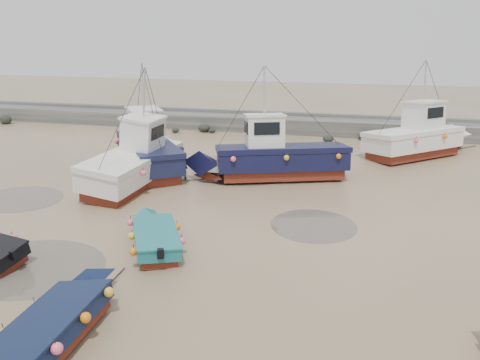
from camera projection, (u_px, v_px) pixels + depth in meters
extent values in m
plane|color=tan|center=(172.00, 244.00, 18.49)|extent=(120.00, 120.00, 0.00)
cube|color=slate|center=(268.00, 124.00, 38.68)|extent=(60.00, 2.20, 1.20)
cube|color=slate|center=(271.00, 113.00, 39.58)|extent=(60.00, 0.60, 0.25)
ellipsoid|color=black|center=(328.00, 139.00, 34.91)|extent=(0.84, 0.86, 0.51)
ellipsoid|color=black|center=(365.00, 135.00, 35.74)|extent=(0.98, 1.07, 0.72)
ellipsoid|color=black|center=(457.00, 144.00, 33.43)|extent=(0.78, 0.90, 0.59)
ellipsoid|color=black|center=(204.00, 128.00, 38.44)|extent=(0.99, 0.80, 0.58)
ellipsoid|color=black|center=(427.00, 143.00, 34.09)|extent=(0.54, 0.46, 0.30)
ellipsoid|color=black|center=(4.00, 122.00, 41.74)|extent=(0.65, 0.64, 0.43)
ellipsoid|color=black|center=(391.00, 140.00, 34.82)|extent=(0.61, 0.47, 0.46)
ellipsoid|color=black|center=(212.00, 130.00, 38.14)|extent=(0.61, 0.53, 0.32)
ellipsoid|color=black|center=(409.00, 139.00, 35.11)|extent=(0.67, 0.55, 0.43)
ellipsoid|color=black|center=(152.00, 128.00, 38.28)|extent=(1.09, 0.88, 0.72)
ellipsoid|color=black|center=(175.00, 130.00, 38.20)|extent=(0.65, 0.60, 0.37)
ellipsoid|color=black|center=(389.00, 140.00, 34.30)|extent=(0.88, 0.64, 0.62)
ellipsoid|color=black|center=(251.00, 134.00, 36.77)|extent=(0.64, 0.62, 0.48)
ellipsoid|color=black|center=(6.00, 120.00, 41.80)|extent=(1.10, 0.87, 0.86)
ellipsoid|color=black|center=(366.00, 138.00, 35.64)|extent=(0.55, 0.45, 0.29)
cylinder|color=#5A5248|center=(33.00, 267.00, 16.71)|extent=(5.25, 5.25, 0.01)
cylinder|color=#5A5248|center=(313.00, 225.00, 20.24)|extent=(3.74, 3.74, 0.01)
cylinder|color=#5A5248|center=(19.00, 199.00, 23.39)|extent=(4.38, 4.38, 0.01)
cylinder|color=#5A5248|center=(247.00, 167.00, 28.73)|extent=(6.88, 6.88, 0.01)
cube|color=maroon|center=(51.00, 342.00, 12.47)|extent=(1.55, 3.80, 0.30)
cube|color=#0C1734|center=(49.00, 330.00, 12.36)|extent=(1.82, 4.08, 0.45)
pyramid|color=#0C1734|center=(94.00, 271.00, 14.43)|extent=(1.80, 0.72, 0.90)
cube|color=brown|center=(49.00, 324.00, 12.31)|extent=(1.46, 3.43, 0.10)
cube|color=#0C1734|center=(48.00, 321.00, 12.28)|extent=(1.90, 4.17, 0.07)
cylinder|color=black|center=(111.00, 283.00, 15.61)|extent=(0.05, 2.00, 0.04)
sphere|color=orange|center=(62.00, 356.00, 11.21)|extent=(0.30, 0.30, 0.30)
sphere|color=orange|center=(7.00, 328.00, 12.24)|extent=(0.30, 0.30, 0.30)
sphere|color=orange|center=(90.00, 324.00, 12.41)|extent=(0.30, 0.30, 0.30)
sphere|color=orange|center=(38.00, 302.00, 13.44)|extent=(0.30, 0.30, 0.30)
sphere|color=orange|center=(113.00, 298.00, 13.61)|extent=(0.30, 0.30, 0.30)
cube|color=maroon|center=(156.00, 247.00, 17.89)|extent=(2.62, 3.37, 0.30)
cube|color=#1B6C73|center=(155.00, 238.00, 17.78)|extent=(2.93, 3.68, 0.45)
pyramid|color=#1B6C73|center=(150.00, 208.00, 19.50)|extent=(1.69, 1.35, 0.90)
cube|color=brown|center=(155.00, 234.00, 17.73)|extent=(2.41, 3.07, 0.10)
cube|color=#1B6C73|center=(155.00, 232.00, 17.70)|extent=(3.02, 3.78, 0.07)
cube|color=black|center=(159.00, 254.00, 16.11)|extent=(0.28, 0.26, 0.35)
cylinder|color=black|center=(150.00, 221.00, 20.59)|extent=(0.97, 1.79, 0.04)
sphere|color=orange|center=(132.00, 254.00, 16.30)|extent=(0.30, 0.30, 0.30)
sphere|color=orange|center=(181.00, 240.00, 17.35)|extent=(0.30, 0.30, 0.30)
sphere|color=orange|center=(131.00, 238.00, 17.53)|extent=(0.30, 0.30, 0.30)
sphere|color=orange|center=(176.00, 226.00, 18.57)|extent=(0.30, 0.30, 0.30)
sphere|color=orange|center=(130.00, 224.00, 18.76)|extent=(0.30, 0.30, 0.30)
cube|color=black|center=(17.00, 253.00, 16.16)|extent=(0.22, 0.25, 0.35)
sphere|color=orange|center=(16.00, 241.00, 17.31)|extent=(0.30, 0.30, 0.30)
cube|color=maroon|center=(149.00, 167.00, 27.79)|extent=(5.49, 6.36, 0.55)
cube|color=#141937|center=(148.00, 155.00, 27.55)|extent=(6.07, 6.96, 0.95)
pyramid|color=#141937|center=(134.00, 130.00, 30.81)|extent=(2.80, 2.60, 1.40)
cube|color=brown|center=(148.00, 146.00, 27.40)|extent=(5.89, 6.77, 0.08)
cube|color=#141937|center=(148.00, 144.00, 27.35)|extent=(6.20, 7.11, 0.30)
cube|color=white|center=(143.00, 125.00, 27.87)|extent=(2.56, 2.62, 1.70)
cube|color=white|center=(142.00, 110.00, 27.59)|extent=(2.76, 2.83, 0.12)
cube|color=black|center=(139.00, 118.00, 28.68)|extent=(1.19, 0.91, 0.68)
cylinder|color=#B7B7B2|center=(141.00, 86.00, 27.17)|extent=(0.10, 0.10, 2.60)
cylinder|color=black|center=(132.00, 152.00, 32.31)|extent=(1.84, 2.43, 0.05)
sphere|color=#F85F7B|center=(135.00, 163.00, 24.55)|extent=(0.30, 0.30, 0.30)
sphere|color=#F85F7B|center=(177.00, 152.00, 26.76)|extent=(0.30, 0.30, 0.30)
sphere|color=#F85F7B|center=(125.00, 151.00, 26.94)|extent=(0.30, 0.30, 0.30)
sphere|color=#F85F7B|center=(164.00, 142.00, 29.15)|extent=(0.30, 0.30, 0.30)
sphere|color=#F85F7B|center=(117.00, 141.00, 29.32)|extent=(0.30, 0.30, 0.30)
cube|color=maroon|center=(133.00, 181.00, 25.30)|extent=(2.55, 6.76, 0.55)
cube|color=white|center=(132.00, 167.00, 25.07)|extent=(2.95, 7.27, 0.95)
pyramid|color=white|center=(165.00, 138.00, 28.58)|extent=(2.53, 1.60, 1.40)
cube|color=brown|center=(131.00, 158.00, 24.91)|extent=(2.84, 7.10, 0.08)
cube|color=white|center=(131.00, 156.00, 24.86)|extent=(3.01, 7.44, 0.30)
cube|color=white|center=(139.00, 134.00, 25.45)|extent=(1.85, 2.12, 1.70)
cube|color=white|center=(137.00, 117.00, 25.17)|extent=(1.99, 2.29, 0.12)
cube|color=black|center=(147.00, 126.00, 26.29)|extent=(1.45, 0.16, 0.68)
cylinder|color=#B7B7B2|center=(136.00, 92.00, 24.75)|extent=(0.10, 0.10, 2.60)
cylinder|color=black|center=(174.00, 160.00, 30.13)|extent=(0.27, 3.00, 0.05)
sphere|color=#F85F7B|center=(77.00, 174.00, 22.77)|extent=(0.30, 0.30, 0.30)
sphere|color=#F85F7B|center=(140.00, 170.00, 23.29)|extent=(0.30, 0.30, 0.30)
sphere|color=#F85F7B|center=(109.00, 159.00, 25.34)|extent=(0.30, 0.30, 0.30)
sphere|color=#F85F7B|center=(166.00, 156.00, 25.86)|extent=(0.30, 0.30, 0.30)
sphere|color=#F85F7B|center=(135.00, 147.00, 27.91)|extent=(0.30, 0.30, 0.30)
cube|color=maroon|center=(281.00, 174.00, 26.53)|extent=(7.05, 4.26, 0.55)
cube|color=black|center=(282.00, 161.00, 26.30)|extent=(7.64, 4.78, 0.95)
pyramid|color=black|center=(208.00, 151.00, 25.70)|extent=(2.19, 2.92, 1.40)
cube|color=brown|center=(282.00, 152.00, 26.14)|extent=(7.45, 4.63, 0.08)
cube|color=black|center=(282.00, 150.00, 26.10)|extent=(7.81, 4.88, 0.30)
cube|color=white|center=(265.00, 133.00, 25.71)|extent=(2.48, 2.37, 1.70)
cube|color=white|center=(265.00, 117.00, 25.43)|extent=(2.68, 2.56, 0.12)
cube|color=black|center=(247.00, 129.00, 25.53)|extent=(0.55, 1.48, 0.68)
cylinder|color=#B7B7B2|center=(266.00, 91.00, 25.01)|extent=(0.10, 0.10, 2.60)
cylinder|color=black|center=(188.00, 181.00, 26.11)|extent=(2.86, 1.02, 0.05)
sphere|color=#F85F7B|center=(339.00, 160.00, 25.11)|extent=(0.30, 0.30, 0.30)
sphere|color=#F85F7B|center=(301.00, 148.00, 27.67)|extent=(0.30, 0.30, 0.30)
sphere|color=#F85F7B|center=(287.00, 162.00, 24.85)|extent=(0.30, 0.30, 0.30)
sphere|color=#F85F7B|center=(254.00, 149.00, 27.40)|extent=(0.30, 0.30, 0.30)
sphere|color=#F85F7B|center=(233.00, 163.00, 24.58)|extent=(0.30, 0.30, 0.30)
cube|color=maroon|center=(412.00, 153.00, 30.89)|extent=(6.04, 5.64, 0.55)
cube|color=white|center=(414.00, 142.00, 30.66)|extent=(6.63, 6.24, 0.95)
pyramid|color=white|center=(454.00, 126.00, 32.10)|extent=(2.84, 2.98, 1.40)
cube|color=brown|center=(414.00, 134.00, 30.50)|extent=(6.45, 6.06, 0.08)
cube|color=white|center=(415.00, 132.00, 30.46)|extent=(6.78, 6.37, 0.30)
cube|color=white|center=(426.00, 117.00, 30.54)|extent=(2.75, 2.74, 1.70)
cube|color=white|center=(428.00, 103.00, 30.26)|extent=(2.97, 2.96, 0.12)
cube|color=black|center=(438.00, 111.00, 30.91)|extent=(1.08, 1.25, 0.68)
cylinder|color=#B7B7B2|center=(430.00, 81.00, 29.85)|extent=(0.10, 0.10, 2.60)
cylinder|color=black|center=(461.00, 149.00, 33.10)|extent=(2.31, 1.99, 0.05)
sphere|color=#F85F7B|center=(369.00, 136.00, 30.67)|extent=(0.30, 0.30, 0.30)
sphere|color=#F85F7B|center=(418.00, 144.00, 28.75)|extent=(0.30, 0.30, 0.30)
sphere|color=#F85F7B|center=(397.00, 133.00, 31.79)|extent=(0.30, 0.30, 0.30)
sphere|color=#F85F7B|center=(446.00, 139.00, 29.87)|extent=(0.30, 0.30, 0.30)
sphere|color=#F85F7B|center=(424.00, 129.00, 32.91)|extent=(0.30, 0.30, 0.30)
imported|color=#192235|center=(182.00, 178.00, 26.62)|extent=(0.69, 0.46, 1.87)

